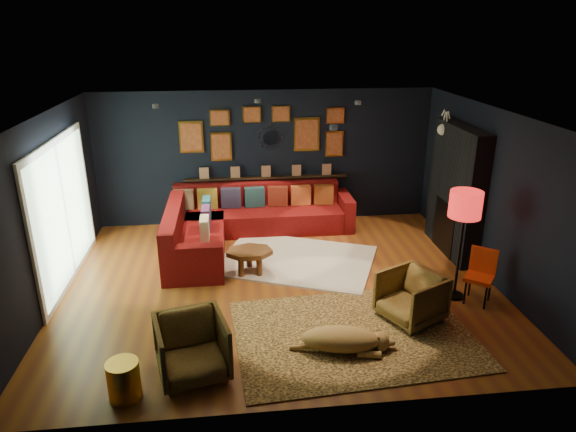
{
  "coord_description": "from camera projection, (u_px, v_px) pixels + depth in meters",
  "views": [
    {
      "loc": [
        -0.68,
        -6.99,
        3.77
      ],
      "look_at": [
        0.16,
        0.3,
        1.0
      ],
      "focal_mm": 32.0,
      "sensor_mm": 36.0,
      "label": 1
    }
  ],
  "objects": [
    {
      "name": "gallery_wall",
      "position": [
        265.0,
        132.0,
        9.79
      ],
      "size": [
        3.15,
        0.04,
        1.02
      ],
      "color": "gold",
      "rests_on": "room_walls"
    },
    {
      "name": "dog",
      "position": [
        340.0,
        335.0,
        6.21
      ],
      "size": [
        1.39,
        0.86,
        0.41
      ],
      "primitive_type": null,
      "rotation": [
        0.0,
        0.0,
        -0.18
      ],
      "color": "tan",
      "rests_on": "leopard_rug"
    },
    {
      "name": "ceiling_spots",
      "position": [
        274.0,
        108.0,
        7.74
      ],
      "size": [
        3.3,
        2.5,
        0.06
      ],
      "color": "black",
      "rests_on": "room_walls"
    },
    {
      "name": "coffee_table",
      "position": [
        250.0,
        254.0,
        8.11
      ],
      "size": [
        0.77,
        0.59,
        0.38
      ],
      "rotation": [
        0.0,
        0.0,
        0.02
      ],
      "color": "brown",
      "rests_on": "shag_rug"
    },
    {
      "name": "leopard_rug",
      "position": [
        353.0,
        334.0,
        6.61
      ],
      "size": [
        3.15,
        2.36,
        0.02
      ],
      "primitive_type": "cube",
      "rotation": [
        0.0,
        0.0,
        0.07
      ],
      "color": "tan",
      "rests_on": "ground"
    },
    {
      "name": "sliding_door",
      "position": [
        64.0,
        212.0,
        7.73
      ],
      "size": [
        0.06,
        2.8,
        2.2
      ],
      "color": "white",
      "rests_on": "ground"
    },
    {
      "name": "deer_head",
      "position": [
        453.0,
        129.0,
        8.82
      ],
      "size": [
        0.5,
        0.28,
        0.45
      ],
      "color": "white",
      "rests_on": "fireplace"
    },
    {
      "name": "sectional",
      "position": [
        237.0,
        223.0,
        9.41
      ],
      "size": [
        3.41,
        2.69,
        0.86
      ],
      "color": "maroon",
      "rests_on": "ground"
    },
    {
      "name": "gold_stool",
      "position": [
        124.0,
        380.0,
        5.44
      ],
      "size": [
        0.35,
        0.35,
        0.43
      ],
      "primitive_type": "cylinder",
      "color": "gold",
      "rests_on": "ground"
    },
    {
      "name": "floor",
      "position": [
        280.0,
        284.0,
        7.9
      ],
      "size": [
        6.5,
        6.5,
        0.0
      ],
      "primitive_type": "plane",
      "color": "brown",
      "rests_on": "ground"
    },
    {
      "name": "ledge",
      "position": [
        266.0,
        178.0,
        10.07
      ],
      "size": [
        3.2,
        0.12,
        0.04
      ],
      "primitive_type": "cube",
      "color": "black",
      "rests_on": "room_walls"
    },
    {
      "name": "room_walls",
      "position": [
        279.0,
        185.0,
        7.34
      ],
      "size": [
        6.5,
        6.5,
        6.5
      ],
      "color": "black",
      "rests_on": "ground"
    },
    {
      "name": "pouf",
      "position": [
        199.0,
        238.0,
        9.09
      ],
      "size": [
        0.49,
        0.49,
        0.32
      ],
      "primitive_type": "cylinder",
      "color": "maroon",
      "rests_on": "shag_rug"
    },
    {
      "name": "fireplace",
      "position": [
        455.0,
        195.0,
        8.71
      ],
      "size": [
        0.31,
        1.6,
        2.2
      ],
      "color": "black",
      "rests_on": "ground"
    },
    {
      "name": "sunburst_mirror",
      "position": [
        271.0,
        138.0,
        9.84
      ],
      "size": [
        0.47,
        0.16,
        0.47
      ],
      "color": "silver",
      "rests_on": "room_walls"
    },
    {
      "name": "shag_rug",
      "position": [
        296.0,
        260.0,
        8.65
      ],
      "size": [
        3.0,
        2.64,
        0.03
      ],
      "primitive_type": "cube",
      "rotation": [
        0.0,
        0.0,
        -0.4
      ],
      "color": "silver",
      "rests_on": "ground"
    },
    {
      "name": "armchair_right",
      "position": [
        411.0,
        295.0,
        6.83
      ],
      "size": [
        0.93,
        0.95,
        0.75
      ],
      "primitive_type": "imported",
      "rotation": [
        0.0,
        0.0,
        -1.1
      ],
      "color": "#AE8436",
      "rests_on": "ground"
    },
    {
      "name": "floor_lamp",
      "position": [
        465.0,
        209.0,
        7.05
      ],
      "size": [
        0.45,
        0.45,
        1.62
      ],
      "color": "black",
      "rests_on": "ground"
    },
    {
      "name": "orange_chair",
      "position": [
        481.0,
        271.0,
        7.27
      ],
      "size": [
        0.52,
        0.52,
        0.79
      ],
      "rotation": [
        0.0,
        0.0,
        -0.67
      ],
      "color": "black",
      "rests_on": "ground"
    },
    {
      "name": "armchair_left",
      "position": [
        192.0,
        345.0,
        5.73
      ],
      "size": [
        0.91,
        0.87,
        0.78
      ],
      "primitive_type": "imported",
      "rotation": [
        0.0,
        0.0,
        0.24
      ],
      "color": "#AE8436",
      "rests_on": "ground"
    }
  ]
}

